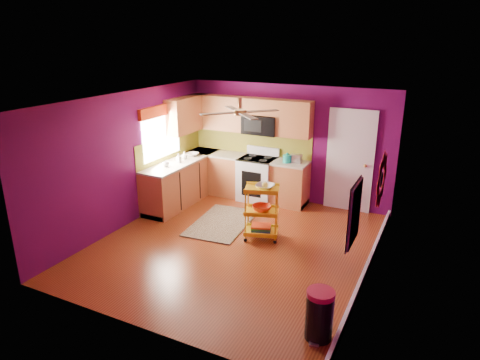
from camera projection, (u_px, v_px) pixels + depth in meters
The scene contains 18 objects.
ground at pixel (235, 245), 7.43m from camera, with size 5.00×5.00×0.00m, color #65250F.
room_envelope at pixel (236, 154), 6.89m from camera, with size 4.54×5.04×2.52m.
lower_cabinets at pixel (218, 180), 9.40m from camera, with size 2.81×2.31×0.94m.
electric_range at pixel (258, 178), 9.35m from camera, with size 0.76×0.66×1.13m.
upper_cabinetry at pixel (229, 116), 9.21m from camera, with size 2.80×2.30×1.26m.
left_window at pixel (161, 124), 8.69m from camera, with size 0.08×1.35×1.08m.
panel_door at pixel (350, 162), 8.62m from camera, with size 0.95×0.11×2.15m.
right_wall_art at pixel (371, 193), 5.74m from camera, with size 0.04×2.74×1.04m.
ceiling_fan at pixel (240, 112), 6.86m from camera, with size 1.01×1.01×0.26m.
shag_rug at pixel (222, 223), 8.27m from camera, with size 0.98×1.61×0.02m, color black.
rolling_cart at pixel (262, 210), 7.50m from camera, with size 0.69×0.59×1.06m.
trash_can at pixel (319, 315), 5.06m from camera, with size 0.43×0.43×0.64m.
teal_kettle at pixel (287, 159), 8.87m from camera, with size 0.18×0.18×0.21m.
toaster at pixel (296, 158), 8.87m from camera, with size 0.22×0.15×0.18m, color beige.
soap_bottle_a at pixel (178, 158), 8.86m from camera, with size 0.09×0.09×0.20m, color #EA3F72.
soap_bottle_b at pixel (184, 155), 9.12m from camera, with size 0.13×0.13×0.16m, color white.
counter_dish at pixel (193, 154), 9.38m from camera, with size 0.26×0.26×0.06m, color white.
counter_cup at pixel (166, 164), 8.60m from camera, with size 0.13×0.13×0.11m, color white.
Camera 1 is at (3.04, -5.94, 3.46)m, focal length 32.00 mm.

